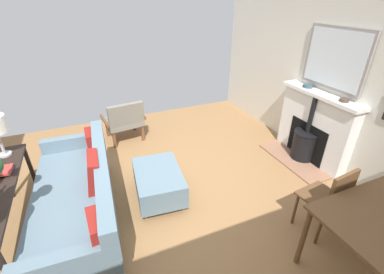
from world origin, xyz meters
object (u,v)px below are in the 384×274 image
at_px(ottoman, 159,181).
at_px(mantel_bowl_near, 308,86).
at_px(armchair_accent, 124,119).
at_px(fireplace, 311,132).
at_px(dining_chair_near_fireplace, 330,197).
at_px(sofa, 79,198).
at_px(mantel_bowl_far, 344,100).

bearing_deg(ottoman, mantel_bowl_near, -174.78).
height_order(mantel_bowl_near, armchair_accent, mantel_bowl_near).
bearing_deg(fireplace, armchair_accent, -33.79).
bearing_deg(dining_chair_near_fireplace, armchair_accent, -61.97).
xyz_separation_m(sofa, ottoman, (-0.93, -0.07, -0.11)).
distance_m(mantel_bowl_near, mantel_bowl_far, 0.64).
bearing_deg(mantel_bowl_far, armchair_accent, -38.97).
relative_size(ottoman, dining_chair_near_fireplace, 1.02).
relative_size(fireplace, mantel_bowl_near, 9.12).
height_order(ottoman, dining_chair_near_fireplace, dining_chair_near_fireplace).
relative_size(mantel_bowl_near, ottoman, 0.17).
bearing_deg(sofa, armchair_accent, -115.59).
bearing_deg(sofa, mantel_bowl_far, 174.20).
distance_m(armchair_accent, dining_chair_near_fireplace, 3.34).
distance_m(fireplace, mantel_bowl_near, 0.70).
height_order(ottoman, armchair_accent, armchair_accent).
relative_size(armchair_accent, dining_chair_near_fireplace, 0.88).
xyz_separation_m(sofa, armchair_accent, (-0.83, -1.74, 0.07)).
distance_m(mantel_bowl_far, ottoman, 2.65).
xyz_separation_m(ottoman, dining_chair_near_fireplace, (-1.47, 1.28, 0.27)).
xyz_separation_m(mantel_bowl_far, dining_chair_near_fireplace, (1.00, 0.87, -0.61)).
distance_m(sofa, armchair_accent, 1.93).
xyz_separation_m(mantel_bowl_far, sofa, (3.40, -0.35, -0.77)).
distance_m(mantel_bowl_near, armchair_accent, 3.03).
distance_m(sofa, dining_chair_near_fireplace, 2.69).
bearing_deg(fireplace, mantel_bowl_near, -93.31).
bearing_deg(mantel_bowl_near, mantel_bowl_far, 90.00).
distance_m(ottoman, dining_chair_near_fireplace, 1.97).
distance_m(mantel_bowl_near, ottoman, 2.63).
bearing_deg(sofa, ottoman, -175.70).
height_order(sofa, armchair_accent, sofa).
xyz_separation_m(mantel_bowl_near, sofa, (3.40, 0.30, -0.77)).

